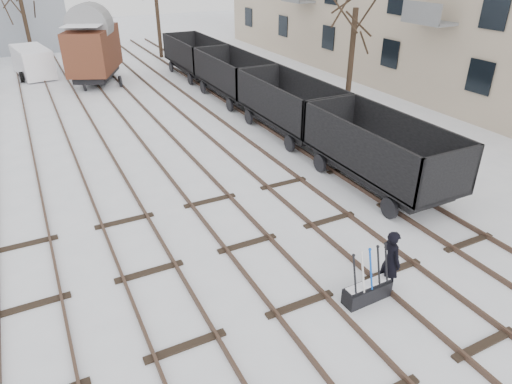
# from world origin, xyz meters

# --- Properties ---
(ground) EXTENTS (120.00, 120.00, 0.00)m
(ground) POSITION_xyz_m (0.00, 0.00, 0.00)
(ground) COLOR white
(ground) RESTS_ON ground
(tracks) EXTENTS (13.90, 52.00, 0.16)m
(tracks) POSITION_xyz_m (-0.00, 13.67, 0.07)
(tracks) COLOR black
(tracks) RESTS_ON ground
(shed_right) EXTENTS (7.00, 6.00, 4.50)m
(shed_right) POSITION_xyz_m (-4.00, 40.00, 2.25)
(shed_right) COLOR #8F98A2
(shed_right) RESTS_ON ground
(ground_frame) EXTENTS (1.31, 0.46, 1.49)m
(ground_frame) POSITION_xyz_m (1.61, -0.58, 0.28)
(ground_frame) COLOR black
(ground_frame) RESTS_ON ground
(worker) EXTENTS (0.48, 0.68, 1.76)m
(worker) POSITION_xyz_m (2.36, -0.48, 0.88)
(worker) COLOR black
(worker) RESTS_ON ground
(freight_wagon_a) EXTENTS (2.53, 6.31, 2.58)m
(freight_wagon_a) POSITION_xyz_m (6.00, 4.29, 0.99)
(freight_wagon_a) COLOR black
(freight_wagon_a) RESTS_ON ground
(freight_wagon_b) EXTENTS (2.53, 6.31, 2.58)m
(freight_wagon_b) POSITION_xyz_m (6.00, 10.69, 0.99)
(freight_wagon_b) COLOR black
(freight_wagon_b) RESTS_ON ground
(freight_wagon_c) EXTENTS (2.53, 6.31, 2.58)m
(freight_wagon_c) POSITION_xyz_m (6.00, 17.09, 0.99)
(freight_wagon_c) COLOR black
(freight_wagon_c) RESTS_ON ground
(freight_wagon_d) EXTENTS (2.53, 6.31, 2.58)m
(freight_wagon_d) POSITION_xyz_m (6.00, 23.49, 0.99)
(freight_wagon_d) COLOR black
(freight_wagon_d) RESTS_ON ground
(box_van_wagon) EXTENTS (4.51, 5.75, 3.90)m
(box_van_wagon) POSITION_xyz_m (-0.50, 24.66, 2.27)
(box_van_wagon) COLOR black
(box_van_wagon) RESTS_ON ground
(panel_van) EXTENTS (2.58, 4.74, 1.99)m
(panel_van) POSITION_xyz_m (-4.12, 28.57, 1.03)
(panel_van) COLOR white
(panel_van) RESTS_ON ground
(tree_near) EXTENTS (0.30, 0.30, 5.29)m
(tree_near) POSITION_xyz_m (10.97, 12.65, 2.64)
(tree_near) COLOR black
(tree_near) RESTS_ON ground
(tree_far_left) EXTENTS (0.30, 0.30, 5.33)m
(tree_far_left) POSITION_xyz_m (-3.88, 34.51, 2.66)
(tree_far_left) COLOR black
(tree_far_left) RESTS_ON ground
(tree_far_right) EXTENTS (0.30, 0.30, 6.81)m
(tree_far_right) POSITION_xyz_m (5.72, 30.96, 3.40)
(tree_far_right) COLOR black
(tree_far_right) RESTS_ON ground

